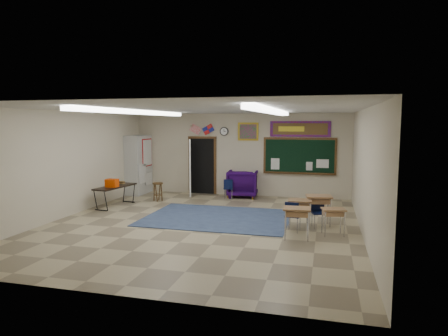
% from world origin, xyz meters
% --- Properties ---
extents(floor, '(9.00, 9.00, 0.00)m').
position_xyz_m(floor, '(0.00, 0.00, 0.00)').
color(floor, tan).
rests_on(floor, ground).
extents(back_wall, '(8.00, 0.04, 3.00)m').
position_xyz_m(back_wall, '(0.00, 4.50, 1.50)').
color(back_wall, beige).
rests_on(back_wall, floor).
extents(front_wall, '(8.00, 0.04, 3.00)m').
position_xyz_m(front_wall, '(0.00, -4.50, 1.50)').
color(front_wall, beige).
rests_on(front_wall, floor).
extents(left_wall, '(0.04, 9.00, 3.00)m').
position_xyz_m(left_wall, '(-4.00, 0.00, 1.50)').
color(left_wall, beige).
rests_on(left_wall, floor).
extents(right_wall, '(0.04, 9.00, 3.00)m').
position_xyz_m(right_wall, '(4.00, 0.00, 1.50)').
color(right_wall, beige).
rests_on(right_wall, floor).
extents(ceiling, '(8.00, 9.00, 0.04)m').
position_xyz_m(ceiling, '(0.00, 0.00, 3.00)').
color(ceiling, silver).
rests_on(ceiling, back_wall).
extents(area_rug, '(4.00, 3.00, 0.02)m').
position_xyz_m(area_rug, '(0.20, 0.80, 0.01)').
color(area_rug, '#384A6A').
rests_on(area_rug, floor).
extents(fluorescent_strips, '(3.86, 6.00, 0.10)m').
position_xyz_m(fluorescent_strips, '(0.00, 0.00, 2.94)').
color(fluorescent_strips, white).
rests_on(fluorescent_strips, ceiling).
extents(doorway, '(1.10, 0.89, 2.16)m').
position_xyz_m(doorway, '(-1.50, 4.35, 1.06)').
color(doorway, black).
rests_on(doorway, back_wall).
extents(chalkboard, '(2.55, 0.14, 1.30)m').
position_xyz_m(chalkboard, '(2.20, 4.46, 1.46)').
color(chalkboard, '#503217').
rests_on(chalkboard, back_wall).
extents(bulletin_board, '(2.10, 0.05, 0.55)m').
position_xyz_m(bulletin_board, '(2.20, 4.47, 2.45)').
color(bulletin_board, '#B4100F').
rests_on(bulletin_board, back_wall).
extents(framed_art_print, '(0.75, 0.05, 0.65)m').
position_xyz_m(framed_art_print, '(0.35, 4.47, 2.35)').
color(framed_art_print, '#A1801F').
rests_on(framed_art_print, back_wall).
extents(wall_clock, '(0.32, 0.05, 0.32)m').
position_xyz_m(wall_clock, '(-0.55, 4.47, 2.35)').
color(wall_clock, black).
rests_on(wall_clock, back_wall).
extents(wall_flags, '(1.16, 0.06, 0.70)m').
position_xyz_m(wall_flags, '(-1.40, 4.44, 2.48)').
color(wall_flags, red).
rests_on(wall_flags, back_wall).
extents(storage_cabinet, '(0.59, 1.25, 2.20)m').
position_xyz_m(storage_cabinet, '(-3.71, 3.85, 1.10)').
color(storage_cabinet, '#A9AAA5').
rests_on(storage_cabinet, floor).
extents(wingback_armchair, '(1.13, 1.16, 0.98)m').
position_xyz_m(wingback_armchair, '(0.23, 4.15, 0.49)').
color(wingback_armchair, '#1D0537').
rests_on(wingback_armchair, floor).
extents(student_chair_reading, '(0.41, 0.41, 0.70)m').
position_xyz_m(student_chair_reading, '(-0.19, 3.70, 0.35)').
color(student_chair_reading, black).
rests_on(student_chair_reading, floor).
extents(student_chair_desk_a, '(0.43, 0.43, 0.75)m').
position_xyz_m(student_chair_desk_a, '(2.38, -0.10, 0.38)').
color(student_chair_desk_a, black).
rests_on(student_chair_desk_a, floor).
extents(student_chair_desk_b, '(0.46, 0.46, 0.75)m').
position_xyz_m(student_chair_desk_b, '(2.98, 0.41, 0.37)').
color(student_chair_desk_b, black).
rests_on(student_chair_desk_b, floor).
extents(student_desk_front_left, '(0.62, 0.48, 0.71)m').
position_xyz_m(student_desk_front_left, '(2.50, 0.35, 0.40)').
color(student_desk_front_left, '#9D7149').
rests_on(student_desk_front_left, floor).
extents(student_desk_front_right, '(0.72, 0.58, 0.78)m').
position_xyz_m(student_desk_front_right, '(2.97, 0.69, 0.44)').
color(student_desk_front_right, '#9D7149').
rests_on(student_desk_front_right, floor).
extents(student_desk_back_left, '(0.64, 0.50, 0.73)m').
position_xyz_m(student_desk_back_left, '(2.51, -0.75, 0.41)').
color(student_desk_back_left, '#9D7149').
rests_on(student_desk_back_left, floor).
extents(student_desk_back_right, '(0.62, 0.52, 0.64)m').
position_xyz_m(student_desk_back_right, '(3.32, -0.20, 0.36)').
color(student_desk_back_right, '#9D7149').
rests_on(student_desk_back_right, floor).
extents(folding_table, '(0.75, 1.66, 0.91)m').
position_xyz_m(folding_table, '(-3.37, 1.49, 0.36)').
color(folding_table, black).
rests_on(folding_table, floor).
extents(wooden_stool, '(0.36, 0.36, 0.63)m').
position_xyz_m(wooden_stool, '(-2.43, 2.67, 0.32)').
color(wooden_stool, '#4D3417').
rests_on(wooden_stool, floor).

